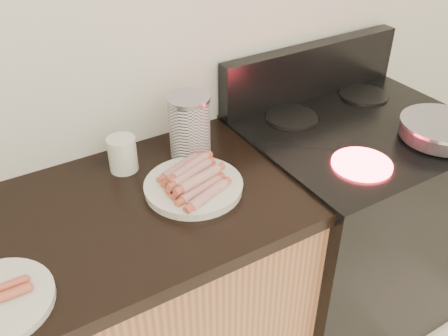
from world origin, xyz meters
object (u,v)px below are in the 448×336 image
stove (344,228)px  canister (190,126)px  frying_pan (442,130)px  main_plate (194,187)px  mug (123,154)px

stove → canister: 0.81m
stove → frying_pan: bearing=-52.1°
stove → main_plate: 0.79m
frying_pan → main_plate: size_ratio=1.64×
frying_pan → mug: mug is taller
canister → mug: 0.22m
main_plate → mug: 0.24m
main_plate → mug: (-0.13, 0.20, 0.04)m
stove → frying_pan: 0.55m
main_plate → mug: size_ratio=2.60×
main_plate → canister: bearing=64.2°
frying_pan → main_plate: bearing=-177.4°
main_plate → mug: mug is taller
frying_pan → main_plate: frying_pan is taller
frying_pan → canister: (-0.72, 0.36, 0.05)m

